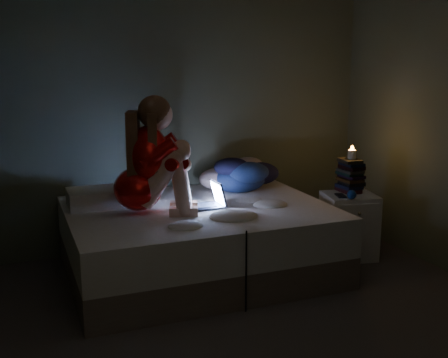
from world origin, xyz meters
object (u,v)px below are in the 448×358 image
nightstand (349,226)px  candle (352,154)px  laptop (203,195)px  phone (343,196)px  bed (199,240)px  woman (137,155)px

nightstand → candle: 0.63m
laptop → nightstand: bearing=-6.7°
laptop → phone: (1.22, -0.13, -0.09)m
nightstand → phone: 0.32m
bed → phone: bearing=-8.0°
phone → woman: bearing=-179.9°
phone → bed: bearing=177.6°
nightstand → phone: (-0.11, -0.05, 0.29)m
bed → nightstand: bearing=-5.1°
woman → phone: (1.74, -0.16, -0.44)m
woman → laptop: (0.52, -0.03, -0.34)m
woman → candle: 1.90m
laptop → woman: bearing=172.8°
woman → laptop: size_ratio=2.93×
nightstand → candle: (0.05, 0.08, 0.63)m
nightstand → woman: bearing=-171.8°
woman → bed: bearing=19.1°
woman → laptop: 0.62m
candle → woman: bearing=179.0°
woman → nightstand: bearing=14.5°
woman → candle: size_ratio=11.34×
woman → candle: bearing=16.9°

